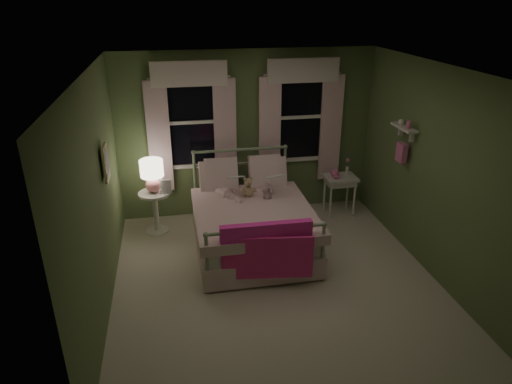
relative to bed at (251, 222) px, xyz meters
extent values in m
plane|color=silver|center=(0.15, -0.89, -0.38)|extent=(4.20, 4.20, 0.00)
plane|color=white|center=(0.15, -0.89, 2.22)|extent=(4.20, 4.20, 0.00)
plane|color=#647C4A|center=(0.15, 1.21, 0.92)|extent=(4.00, 0.00, 4.00)
plane|color=#647C4A|center=(0.15, -2.99, 0.92)|extent=(4.00, 0.00, 4.00)
plane|color=#647C4A|center=(-1.85, -0.89, 0.92)|extent=(0.00, 4.20, 4.20)
plane|color=#647C4A|center=(2.15, -0.89, 0.92)|extent=(0.00, 4.20, 4.20)
cube|color=white|center=(0.00, -0.03, 0.04)|extent=(1.44, 1.94, 0.26)
cube|color=white|center=(0.00, -0.03, -0.20)|extent=(1.54, 2.02, 0.30)
cube|color=white|center=(0.00, -0.18, 0.22)|extent=(1.58, 1.75, 0.14)
cylinder|color=#9EB793|center=(-0.69, -0.03, -0.08)|extent=(0.04, 1.90, 0.04)
cylinder|color=#9EB793|center=(0.69, -0.03, -0.08)|extent=(0.04, 1.90, 0.04)
cylinder|color=#9EB793|center=(-0.71, 0.94, 0.19)|extent=(0.04, 0.04, 1.15)
cylinder|color=#9EB793|center=(0.71, 0.94, 0.19)|extent=(0.04, 0.04, 1.15)
sphere|color=#9EB793|center=(-0.71, 0.94, 0.77)|extent=(0.07, 0.07, 0.07)
sphere|color=#9EB793|center=(0.71, 0.94, 0.77)|extent=(0.07, 0.07, 0.07)
cylinder|color=#9EB793|center=(0.00, 0.94, 0.77)|extent=(1.42, 0.04, 0.04)
cylinder|color=#9EB793|center=(0.00, 0.94, 0.55)|extent=(1.38, 0.03, 0.03)
cylinder|color=#9EB793|center=(-0.71, -1.00, 0.02)|extent=(0.04, 0.04, 0.80)
cylinder|color=#9EB793|center=(0.71, -1.00, 0.02)|extent=(0.04, 0.04, 0.80)
sphere|color=#9EB793|center=(-0.71, -1.00, 0.42)|extent=(0.07, 0.07, 0.07)
sphere|color=#9EB793|center=(0.71, -1.00, 0.42)|extent=(0.07, 0.07, 0.07)
cylinder|color=#9EB793|center=(0.00, -1.00, 0.42)|extent=(1.42, 0.04, 0.04)
cube|color=white|center=(-0.38, 0.67, 0.42)|extent=(0.55, 0.32, 0.57)
cube|color=white|center=(0.38, 0.67, 0.42)|extent=(0.55, 0.32, 0.57)
cube|color=white|center=(-0.33, 0.67, 0.50)|extent=(0.48, 0.30, 0.51)
cube|color=white|center=(0.33, 0.67, 0.50)|extent=(0.48, 0.30, 0.51)
cube|color=#F830AB|center=(0.00, -1.00, 0.34)|extent=(1.10, 0.12, 0.32)
cube|color=#EF2E8D|center=(0.00, -1.07, 0.07)|extent=(1.10, 0.18, 0.55)
imported|color=#F7D1DD|center=(-0.28, 0.42, 0.59)|extent=(0.35, 0.29, 0.81)
imported|color=#F7D1DD|center=(0.28, 0.42, 0.51)|extent=(0.34, 0.28, 0.64)
imported|color=beige|center=(-0.28, 0.17, 0.58)|extent=(0.21, 0.14, 0.26)
imported|color=beige|center=(0.28, 0.17, 0.54)|extent=(0.23, 0.19, 0.26)
sphere|color=tan|center=(0.00, 0.27, 0.37)|extent=(0.16, 0.16, 0.16)
sphere|color=tan|center=(0.00, 0.25, 0.51)|extent=(0.12, 0.12, 0.12)
sphere|color=tan|center=(-0.05, 0.25, 0.56)|extent=(0.04, 0.04, 0.04)
sphere|color=tan|center=(0.04, 0.25, 0.56)|extent=(0.04, 0.04, 0.04)
sphere|color=tan|center=(-0.08, 0.24, 0.39)|extent=(0.06, 0.06, 0.06)
sphere|color=tan|center=(0.08, 0.24, 0.39)|extent=(0.06, 0.06, 0.06)
sphere|color=#8C6B51|center=(0.00, 0.20, 0.50)|extent=(0.04, 0.04, 0.04)
cylinder|color=white|center=(-1.33, 0.70, 0.25)|extent=(0.46, 0.46, 0.04)
cylinder|color=white|center=(-1.33, 0.70, -0.06)|extent=(0.08, 0.08, 0.60)
cylinder|color=white|center=(-1.33, 0.70, -0.37)|extent=(0.34, 0.34, 0.03)
sphere|color=pink|center=(-1.33, 0.70, 0.39)|extent=(0.22, 0.22, 0.22)
cylinder|color=pink|center=(-1.33, 0.70, 0.51)|extent=(0.03, 0.03, 0.13)
cylinder|color=#FFEAC6|center=(-1.33, 0.70, 0.65)|extent=(0.33, 0.33, 0.25)
imported|color=beige|center=(-1.23, 0.62, 0.27)|extent=(0.20, 0.25, 0.02)
cube|color=white|center=(1.60, 0.79, 0.25)|extent=(0.50, 0.40, 0.04)
cube|color=white|center=(1.60, 0.79, 0.18)|extent=(0.44, 0.34, 0.08)
cylinder|color=white|center=(1.40, 0.64, -0.07)|extent=(0.04, 0.04, 0.60)
cylinder|color=white|center=(1.80, 0.64, -0.07)|extent=(0.04, 0.04, 0.60)
cylinder|color=white|center=(1.40, 0.94, -0.07)|extent=(0.04, 0.04, 0.60)
cylinder|color=white|center=(1.80, 0.94, -0.07)|extent=(0.04, 0.04, 0.60)
sphere|color=pink|center=(1.50, 0.79, 0.33)|extent=(0.14, 0.14, 0.14)
cube|color=pink|center=(1.50, 0.70, 0.31)|extent=(0.10, 0.05, 0.04)
cylinder|color=white|center=(1.72, 0.84, 0.34)|extent=(0.05, 0.05, 0.14)
cylinder|color=#4C7F3F|center=(1.72, 0.84, 0.45)|extent=(0.01, 0.01, 0.12)
sphere|color=pink|center=(1.72, 0.84, 0.52)|extent=(0.06, 0.06, 0.06)
cube|color=black|center=(-0.70, 1.20, 1.17)|extent=(0.76, 0.02, 1.35)
cube|color=white|center=(-0.70, 1.18, 1.87)|extent=(0.84, 0.05, 0.06)
cube|color=white|center=(-0.70, 1.18, 0.47)|extent=(0.84, 0.05, 0.06)
cube|color=white|center=(-1.10, 1.18, 1.17)|extent=(0.06, 0.05, 1.40)
cube|color=white|center=(-0.30, 1.18, 1.17)|extent=(0.06, 0.05, 1.40)
cube|color=white|center=(-0.70, 1.18, 1.17)|extent=(0.76, 0.04, 0.05)
cube|color=silver|center=(-1.20, 1.13, 0.97)|extent=(0.34, 0.06, 1.70)
cube|color=white|center=(-0.20, 1.13, 0.97)|extent=(0.34, 0.06, 1.70)
cube|color=white|center=(-0.70, 1.11, 1.90)|extent=(1.10, 0.08, 0.36)
cylinder|color=white|center=(-0.70, 1.15, 1.84)|extent=(1.20, 0.03, 0.03)
cube|color=black|center=(1.00, 1.20, 1.17)|extent=(0.76, 0.02, 1.35)
cube|color=white|center=(1.00, 1.18, 1.87)|extent=(0.84, 0.05, 0.06)
cube|color=white|center=(1.00, 1.18, 0.47)|extent=(0.84, 0.05, 0.06)
cube|color=white|center=(0.60, 1.18, 1.17)|extent=(0.06, 0.05, 1.40)
cube|color=white|center=(1.40, 1.18, 1.17)|extent=(0.06, 0.05, 1.40)
cube|color=white|center=(1.00, 1.18, 1.17)|extent=(0.76, 0.04, 0.05)
cube|color=white|center=(0.50, 1.13, 0.97)|extent=(0.34, 0.06, 1.70)
cube|color=white|center=(1.50, 1.13, 0.97)|extent=(0.34, 0.06, 1.70)
cube|color=white|center=(1.00, 1.11, 1.90)|extent=(1.10, 0.08, 0.36)
cylinder|color=white|center=(1.00, 1.15, 1.84)|extent=(1.20, 0.03, 0.03)
cube|color=white|center=(2.04, -0.19, 1.32)|extent=(0.15, 0.50, 0.03)
cube|color=white|center=(2.08, -0.34, 1.24)|extent=(0.06, 0.03, 0.14)
cube|color=white|center=(2.08, -0.04, 1.24)|extent=(0.06, 0.03, 0.14)
cylinder|color=pink|center=(2.04, -0.29, 1.39)|extent=(0.06, 0.06, 0.10)
sphere|color=white|center=(2.04, -0.09, 1.37)|extent=(0.08, 0.08, 0.08)
cube|color=pink|center=(2.05, -0.19, 0.97)|extent=(0.08, 0.18, 0.26)
cube|color=beige|center=(-1.80, -0.29, 1.12)|extent=(0.03, 0.32, 0.42)
cube|color=silver|center=(-1.78, -0.29, 1.12)|extent=(0.01, 0.25, 0.34)
camera|label=1|loc=(-1.00, -5.61, 2.96)|focal=32.00mm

